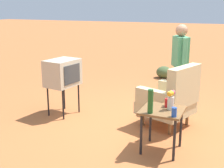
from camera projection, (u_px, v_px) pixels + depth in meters
The scene contains 11 objects.
ground_plane at pixel (157, 126), 5.06m from camera, with size 60.00×60.00×0.00m, color #AD6033.
armchair at pixel (171, 98), 4.90m from camera, with size 0.98×0.99×1.06m.
side_table at pixel (162, 115), 4.08m from camera, with size 0.56×0.56×0.61m.
tv_on_stand at pixel (63, 73), 5.41m from camera, with size 0.66×0.53×1.03m.
person_standing at pixel (180, 62), 5.59m from camera, with size 0.51×0.37×1.64m.
soda_can_blue at pixel (174, 112), 3.77m from camera, with size 0.07×0.07×0.12m, color blue.
bottle_wine_green at pixel (150, 101), 3.88m from camera, with size 0.07×0.07×0.32m, color #1E5623.
bottle_short_clear at pixel (170, 98), 4.20m from camera, with size 0.06×0.06×0.20m, color silver.
soda_can_red at pixel (167, 103), 4.13m from camera, with size 0.07×0.07×0.12m, color red.
flower_vase at pixel (171, 99), 4.01m from camera, with size 0.15×0.10×0.27m.
shrub_near at pixel (164, 72), 8.34m from camera, with size 0.43×0.43×0.33m, color #475B33.
Camera 1 is at (4.64, 1.15, 1.98)m, focal length 48.02 mm.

